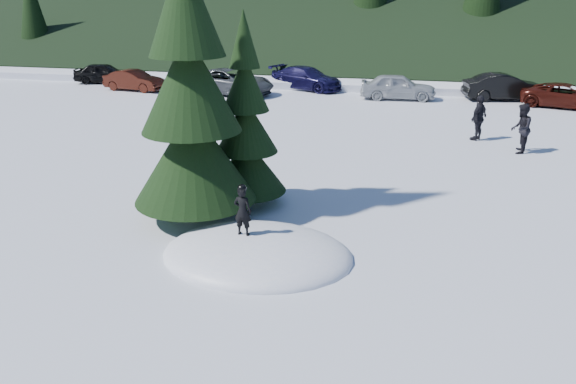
% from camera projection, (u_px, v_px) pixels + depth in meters
% --- Properties ---
extents(ground, '(200.00, 200.00, 0.00)m').
position_uv_depth(ground, '(257.00, 256.00, 13.02)').
color(ground, white).
rests_on(ground, ground).
extents(snow_mound, '(4.48, 3.52, 0.96)m').
position_uv_depth(snow_mound, '(257.00, 256.00, 13.02)').
color(snow_mound, white).
rests_on(snow_mound, ground).
extents(spruce_tall, '(3.20, 3.20, 8.60)m').
position_uv_depth(spruce_tall, '(190.00, 96.00, 13.99)').
color(spruce_tall, black).
rests_on(spruce_tall, ground).
extents(spruce_short, '(2.20, 2.20, 5.37)m').
position_uv_depth(spruce_short, '(246.00, 132.00, 15.48)').
color(spruce_short, black).
rests_on(spruce_short, ground).
extents(child_skier, '(0.45, 0.32, 1.15)m').
position_uv_depth(child_skier, '(243.00, 211.00, 12.79)').
color(child_skier, black).
rests_on(child_skier, snow_mound).
extents(adult_0, '(0.88, 1.03, 1.86)m').
position_uv_depth(adult_0, '(521.00, 129.00, 20.84)').
color(adult_0, black).
rests_on(adult_0, ground).
extents(adult_1, '(0.95, 1.14, 1.82)m').
position_uv_depth(adult_1, '(479.00, 118.00, 22.62)').
color(adult_1, black).
rests_on(adult_1, ground).
extents(car_0, '(4.02, 2.23, 1.29)m').
position_uv_depth(car_0, '(104.00, 73.00, 36.35)').
color(car_0, black).
rests_on(car_0, ground).
extents(car_1, '(3.85, 1.80, 1.22)m').
position_uv_depth(car_1, '(134.00, 80.00, 33.75)').
color(car_1, black).
rests_on(car_1, ground).
extents(car_2, '(5.68, 3.65, 1.46)m').
position_uv_depth(car_2, '(230.00, 82.00, 32.55)').
color(car_2, '#424548').
rests_on(car_2, ground).
extents(car_3, '(5.05, 3.64, 1.36)m').
position_uv_depth(car_3, '(306.00, 78.00, 34.07)').
color(car_3, '#100E33').
rests_on(car_3, ground).
extents(car_4, '(4.24, 1.96, 1.41)m').
position_uv_depth(car_4, '(398.00, 87.00, 31.06)').
color(car_4, '#9FA4A8').
rests_on(car_4, ground).
extents(car_5, '(4.60, 2.39, 1.44)m').
position_uv_depth(car_5, '(505.00, 87.00, 30.78)').
color(car_5, black).
rests_on(car_5, ground).
extents(car_6, '(4.79, 3.23, 1.22)m').
position_uv_depth(car_6, '(566.00, 96.00, 28.93)').
color(car_6, '#39100A').
rests_on(car_6, ground).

